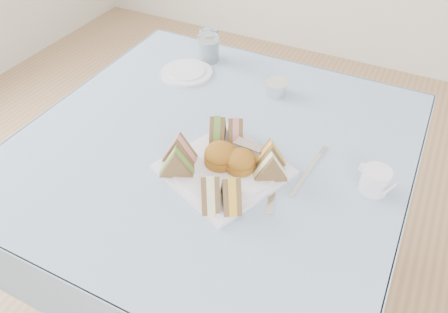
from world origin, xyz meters
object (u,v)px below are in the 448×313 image
at_px(serving_plate, 224,170).
at_px(water_glass, 209,46).
at_px(table, 215,230).
at_px(creamer_jug, 375,180).

xyz_separation_m(serving_plate, water_glass, (-0.30, 0.48, 0.05)).
bearing_deg(table, water_glass, 119.72).
relative_size(table, serving_plate, 3.40).
bearing_deg(creamer_jug, water_glass, 174.31).
bearing_deg(serving_plate, water_glass, 143.82).
xyz_separation_m(table, serving_plate, (0.08, -0.09, 0.38)).
distance_m(table, creamer_jug, 0.59).
height_order(serving_plate, creamer_jug, creamer_jug).
bearing_deg(creamer_jug, serving_plate, -138.90).
height_order(table, serving_plate, serving_plate).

